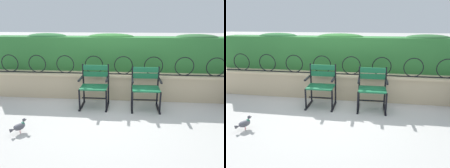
{
  "view_description": "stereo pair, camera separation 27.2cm",
  "coord_description": "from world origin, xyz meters",
  "views": [
    {
      "loc": [
        0.35,
        -3.9,
        1.75
      ],
      "look_at": [
        0.0,
        0.05,
        0.55
      ],
      "focal_mm": 33.32,
      "sensor_mm": 36.0,
      "label": 1
    },
    {
      "loc": [
        0.62,
        -3.87,
        1.75
      ],
      "look_at": [
        0.0,
        0.05,
        0.55
      ],
      "focal_mm": 33.32,
      "sensor_mm": 36.0,
      "label": 2
    }
  ],
  "objects": [
    {
      "name": "park_chair_right",
      "position": [
        0.68,
        0.22,
        0.46
      ],
      "size": [
        0.59,
        0.53,
        0.85
      ],
      "color": "#19663D",
      "rests_on": "ground"
    },
    {
      "name": "iron_arch_fence",
      "position": [
        -0.12,
        0.67,
        0.78
      ],
      "size": [
        5.81,
        0.02,
        0.42
      ],
      "color": "black",
      "rests_on": "stone_wall"
    },
    {
      "name": "hedge_row",
      "position": [
        -0.0,
        1.22,
        1.02
      ],
      "size": [
        6.2,
        0.59,
        0.88
      ],
      "color": "#2D7033",
      "rests_on": "stone_wall"
    },
    {
      "name": "stone_wall",
      "position": [
        0.0,
        0.75,
        0.3
      ],
      "size": [
        6.33,
        0.41,
        0.59
      ],
      "color": "tan",
      "rests_on": "ground"
    },
    {
      "name": "pigeon_near_chairs",
      "position": [
        -1.42,
        -1.02,
        0.11
      ],
      "size": [
        0.21,
        0.26,
        0.22
      ],
      "color": "#5B5B66",
      "rests_on": "ground"
    },
    {
      "name": "ground_plane",
      "position": [
        0.0,
        0.0,
        0.0
      ],
      "size": [
        60.0,
        60.0,
        0.0
      ],
      "primitive_type": "plane",
      "color": "#B7B5AF"
    },
    {
      "name": "park_chair_left",
      "position": [
        -0.38,
        0.22,
        0.47
      ],
      "size": [
        0.59,
        0.52,
        0.88
      ],
      "color": "#19663D",
      "rests_on": "ground"
    }
  ]
}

